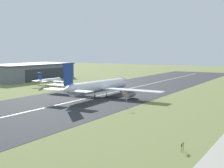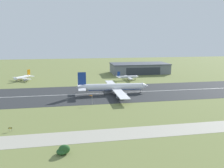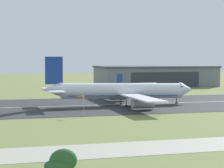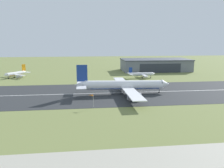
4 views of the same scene
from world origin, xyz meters
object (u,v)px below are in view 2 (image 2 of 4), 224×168
airplane_parked_west (22,78)px  runway_sign (10,128)px  windsock_pole (90,96)px  shrub_clump (63,150)px  airplane_landing (114,87)px  airplane_parked_centre (128,77)px

airplane_parked_west → runway_sign: bearing=-80.2°
airplane_parked_west → windsock_pole: 99.84m
shrub_clump → windsock_pole: size_ratio=0.81×
shrub_clump → runway_sign: bearing=135.3°
airplane_landing → windsock_pole: 28.26m
airplane_parked_west → shrub_clump: airplane_parked_west is taller
airplane_landing → runway_sign: 76.84m
airplane_landing → windsock_pole: size_ratio=10.33×
airplane_parked_west → airplane_parked_centre: 96.41m
windsock_pole → runway_sign: bearing=-137.2°
airplane_parked_centre → shrub_clump: bearing=-113.0°
runway_sign → airplane_parked_centre: bearing=53.8°
airplane_landing → shrub_clump: bearing=-112.1°
airplane_parked_west → shrub_clump: bearing=-72.9°
airplane_parked_centre → runway_sign: bearing=-126.2°
shrub_clump → windsock_pole: 56.94m
airplane_landing → windsock_pole: (-17.92, -21.86, 0.41)m
airplane_parked_centre → airplane_parked_west: bearing=172.5°
airplane_parked_centre → shrub_clump: size_ratio=4.67×
airplane_parked_centre → windsock_pole: 80.83m
shrub_clump → windsock_pole: windsock_pole is taller
airplane_parked_west → windsock_pole: airplane_parked_west is taller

